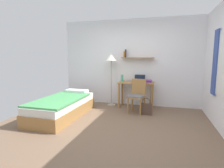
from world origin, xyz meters
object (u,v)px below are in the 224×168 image
object	(u,v)px
desk_chair	(137,95)
laptop	(140,80)
desk	(136,87)
book_stack	(149,81)
standing_lamp	(111,60)
handbag	(146,109)
water_bottle	(122,78)
bed	(63,107)

from	to	relation	value
desk_chair	laptop	distance (m)	0.64
desk	laptop	xyz separation A→B (m)	(0.09, 0.08, 0.21)
laptop	book_stack	xyz separation A→B (m)	(0.27, -0.10, -0.01)
standing_lamp	laptop	size ratio (longest dim) A/B	5.05
handbag	desk	bearing A→B (deg)	119.74
desk_chair	standing_lamp	world-z (taller)	standing_lamp
water_bottle	book_stack	size ratio (longest dim) A/B	0.94
standing_lamp	water_bottle	size ratio (longest dim) A/B	7.67
desk_chair	standing_lamp	xyz separation A→B (m)	(-0.86, 0.52, 0.90)
bed	desk_chair	bearing A→B (deg)	25.36
book_stack	desk	bearing A→B (deg)	177.26
bed	laptop	distance (m)	2.28
standing_lamp	book_stack	xyz separation A→B (m)	(1.12, -0.06, -0.59)
water_bottle	handbag	bearing A→B (deg)	-35.62
handbag	desk_chair	bearing A→B (deg)	151.03
desk_chair	laptop	xyz separation A→B (m)	(-0.01, 0.56, 0.32)
desk	book_stack	distance (m)	0.41
laptop	handbag	xyz separation A→B (m)	(0.26, -0.69, -0.65)
laptop	desk	bearing A→B (deg)	-137.95
standing_lamp	water_bottle	world-z (taller)	standing_lamp
book_stack	water_bottle	bearing A→B (deg)	-175.60
bed	handbag	bearing A→B (deg)	19.05
laptop	handbag	size ratio (longest dim) A/B	0.71
bed	handbag	distance (m)	2.11
handbag	laptop	bearing A→B (deg)	110.65
desk	desk_chair	distance (m)	0.50
desk	standing_lamp	distance (m)	1.10
bed	desk	world-z (taller)	desk
standing_lamp	bed	bearing A→B (deg)	-123.13
bed	desk_chair	size ratio (longest dim) A/B	2.26
laptop	standing_lamp	bearing A→B (deg)	-177.63
desk_chair	book_stack	size ratio (longest dim) A/B	4.01
water_bottle	handbag	distance (m)	1.16
standing_lamp	handbag	xyz separation A→B (m)	(1.11, -0.66, -1.23)
desk	laptop	distance (m)	0.24
standing_lamp	water_bottle	xyz separation A→B (m)	(0.36, -0.12, -0.53)
desk	laptop	world-z (taller)	laptop
bed	standing_lamp	distance (m)	1.98
laptop	water_bottle	size ratio (longest dim) A/B	1.52
bed	desk	distance (m)	2.12
bed	water_bottle	world-z (taller)	water_bottle
handbag	water_bottle	bearing A→B (deg)	144.38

